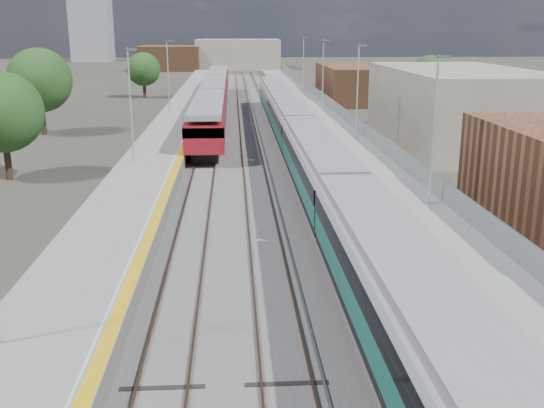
{
  "coord_description": "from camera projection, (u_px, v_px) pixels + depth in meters",
  "views": [
    {
      "loc": [
        -3.39,
        -9.01,
        9.8
      ],
      "look_at": [
        -1.72,
        18.23,
        2.2
      ],
      "focal_mm": 42.0,
      "sensor_mm": 36.0,
      "label": 1
    }
  ],
  "objects": [
    {
      "name": "platform_left",
      "position": [
        175.0,
        127.0,
        61.29
      ],
      "size": [
        4.3,
        155.0,
        8.52
      ],
      "color": "slate",
      "rests_on": "ground"
    },
    {
      "name": "green_train",
      "position": [
        301.0,
        136.0,
        46.33
      ],
      "size": [
        2.74,
        76.41,
        3.02
      ],
      "color": "black",
      "rests_on": "ground"
    },
    {
      "name": "tree_c",
      "position": [
        143.0,
        69.0,
        90.28
      ],
      "size": [
        4.74,
        4.74,
        6.42
      ],
      "color": "#382619",
      "rests_on": "ground"
    },
    {
      "name": "tracks",
      "position": [
        251.0,
        128.0,
        63.46
      ],
      "size": [
        8.96,
        160.0,
        0.17
      ],
      "color": "#4C3323",
      "rests_on": "ground"
    },
    {
      "name": "ballast_bed",
      "position": [
        245.0,
        131.0,
        61.83
      ],
      "size": [
        10.5,
        155.0,
        0.06
      ],
      "primitive_type": "cube",
      "color": "#565451",
      "rests_on": "ground"
    },
    {
      "name": "tree_b",
      "position": [
        39.0,
        80.0,
        58.79
      ],
      "size": [
        5.93,
        5.93,
        8.04
      ],
      "color": "#382619",
      "rests_on": "ground"
    },
    {
      "name": "tree_a",
      "position": [
        2.0,
        112.0,
        41.18
      ],
      "size": [
        5.26,
        5.26,
        7.14
      ],
      "color": "#382619",
      "rests_on": "ground"
    },
    {
      "name": "buildings",
      "position": [
        165.0,
        23.0,
        140.82
      ],
      "size": [
        72.0,
        185.5,
        40.0
      ],
      "color": "brown",
      "rests_on": "ground"
    },
    {
      "name": "red_train",
      "position": [
        215.0,
        95.0,
        73.45
      ],
      "size": [
        2.96,
        60.03,
        3.74
      ],
      "color": "black",
      "rests_on": "ground"
    },
    {
      "name": "tree_d",
      "position": [
        430.0,
        76.0,
        75.46
      ],
      "size": [
        4.93,
        4.93,
        6.68
      ],
      "color": "#382619",
      "rests_on": "ground"
    },
    {
      "name": "platform_right",
      "position": [
        322.0,
        125.0,
        62.13
      ],
      "size": [
        4.7,
        155.0,
        8.52
      ],
      "color": "slate",
      "rests_on": "ground"
    },
    {
      "name": "ground",
      "position": [
        270.0,
        136.0,
        59.57
      ],
      "size": [
        320.0,
        320.0,
        0.0
      ],
      "primitive_type": "plane",
      "color": "#47443A",
      "rests_on": "ground"
    }
  ]
}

